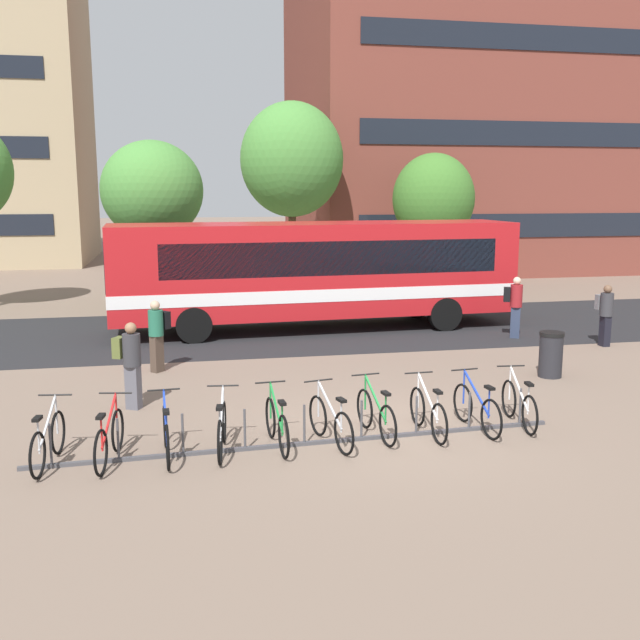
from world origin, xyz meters
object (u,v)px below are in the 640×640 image
Objects in this scene: city_bus at (313,271)px; parked_bicycle_green_4 at (277,425)px; parked_bicycle_silver_3 at (222,430)px; street_tree_0 at (292,160)px; parked_bicycle_silver_0 at (48,441)px; commuter_grey_pack_1 at (605,311)px; parked_bicycle_blue_8 at (477,409)px; commuter_black_pack_3 at (515,303)px; trash_bin at (551,354)px; street_tree_1 at (433,199)px; parked_bicycle_white_7 at (428,413)px; parked_bicycle_silver_5 at (330,422)px; parked_bicycle_blue_2 at (166,435)px; street_tree_2 at (152,191)px; parked_bicycle_red_1 at (109,439)px; parked_bicycle_green_6 at (376,415)px; commuter_olive_pack_0 at (130,359)px; parked_bicycle_white_9 at (519,405)px; commuter_black_pack_2 at (157,331)px.

city_bus reaches higher than parked_bicycle_green_4.
street_tree_0 is at bearing -5.19° from parked_bicycle_silver_3.
parked_bicycle_silver_0 is 1.03× the size of commuter_grey_pack_1.
commuter_black_pack_3 is (4.29, 7.38, 0.63)m from parked_bicycle_blue_8.
parked_bicycle_blue_8 is 0.98× the size of commuter_black_pack_3.
trash_bin is at bearing -67.89° from parked_bicycle_green_4.
street_tree_1 is (10.00, 17.94, 3.40)m from parked_bicycle_silver_3.
parked_bicycle_silver_3 is at bearing 91.29° from parked_bicycle_white_7.
parked_bicycle_blue_2 is at bearing 79.05° from parked_bicycle_silver_5.
parked_bicycle_blue_8 is at bearing -79.52° from parked_bicycle_silver_3.
street_tree_2 reaches higher than commuter_black_pack_3.
parked_bicycle_red_1 is 0.99× the size of parked_bicycle_green_4.
parked_bicycle_red_1 is at bearing -123.04° from street_tree_1.
parked_bicycle_blue_8 is 19.61m from street_tree_0.
parked_bicycle_blue_2 is at bearing 88.08° from parked_bicycle_green_6.
parked_bicycle_red_1 is 13.05m from commuter_black_pack_3.
parked_bicycle_silver_0 is 3.05m from commuter_olive_pack_0.
commuter_black_pack_3 reaches higher than commuter_olive_pack_0.
parked_bicycle_green_6 is 9.98m from commuter_grey_pack_1.
commuter_grey_pack_1 is at bearing -86.76° from street_tree_1.
parked_bicycle_blue_2 is 1.03× the size of commuter_grey_pack_1.
parked_bicycle_green_4 and parked_bicycle_white_7 have the same top height.
city_bus reaches higher than parked_bicycle_silver_3.
parked_bicycle_green_6 is 1.01× the size of commuter_olive_pack_0.
parked_bicycle_silver_0 is 1.00× the size of parked_bicycle_silver_3.
parked_bicycle_red_1 is at bearing 79.28° from parked_bicycle_silver_5.
parked_bicycle_red_1 is 9.96m from trash_bin.
commuter_grey_pack_1 is at bearing -36.71° from street_tree_2.
parked_bicycle_white_7 and parked_bicycle_white_9 have the same top height.
parked_bicycle_white_9 is at bearing -97.78° from parked_bicycle_silver_5.
parked_bicycle_silver_0 is 7.96m from parked_bicycle_white_9.
parked_bicycle_blue_8 is 1.67× the size of trash_bin.
parked_bicycle_white_7 is (5.28, 0.29, 0.00)m from parked_bicycle_red_1.
street_tree_0 is (5.79, 16.46, 4.40)m from commuter_olive_pack_0.
parked_bicycle_silver_0 is at bearing -125.14° from street_tree_1.
parked_bicycle_white_9 is at bearing -65.75° from street_tree_2.
street_tree_1 is (5.76, -1.27, -1.60)m from street_tree_0.
commuter_grey_pack_1 is (12.22, 3.41, -0.02)m from commuter_olive_pack_0.
commuter_black_pack_2 reaches higher than parked_bicycle_blue_8.
parked_bicycle_silver_3 is at bearing -84.88° from street_tree_2.
parked_bicycle_silver_3 is 0.99× the size of parked_bicycle_white_7.
parked_bicycle_silver_0 is 13.75m from commuter_black_pack_3.
street_tree_0 reaches higher than parked_bicycle_blue_8.
street_tree_1 reaches higher than parked_bicycle_silver_5.
parked_bicycle_green_4 is 2.65m from parked_bicycle_white_7.
commuter_olive_pack_0 is at bearing 5.90° from parked_bicycle_red_1.
city_bus is at bearing -46.92° from street_tree_2.
parked_bicycle_silver_3 is 1.00× the size of parked_bicycle_green_4.
parked_bicycle_blue_2 is 2.95m from commuter_olive_pack_0.
commuter_black_pack_2 is (-2.01, 5.55, 0.58)m from parked_bicycle_green_4.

